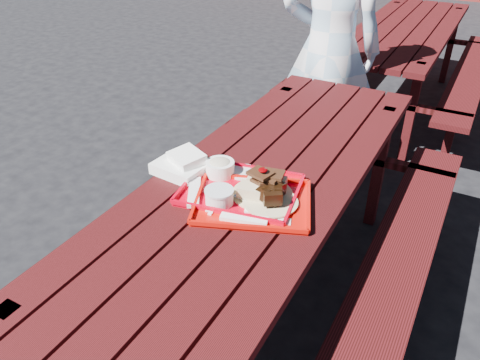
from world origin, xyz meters
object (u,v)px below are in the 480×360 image
(picnic_table_near, at_px, (257,215))
(far_tray, at_px, (251,201))
(near_tray, at_px, (242,183))
(person, at_px, (330,50))
(picnic_table_far, at_px, (402,48))

(picnic_table_near, distance_m, far_tray, 0.29)
(near_tray, bearing_deg, person, 97.39)
(picnic_table_far, height_order, far_tray, far_tray)
(near_tray, bearing_deg, far_tray, -45.29)
(picnic_table_near, xyz_separation_m, near_tray, (-0.01, -0.11, 0.22))
(far_tray, bearing_deg, picnic_table_near, 109.31)
(far_tray, xyz_separation_m, person, (-0.28, 1.61, 0.10))
(near_tray, height_order, far_tray, near_tray)
(picnic_table_near, height_order, person, person)
(far_tray, relative_size, person, 0.29)
(picnic_table_near, relative_size, picnic_table_far, 1.00)
(picnic_table_far, height_order, near_tray, near_tray)
(picnic_table_far, bearing_deg, near_tray, -90.22)
(far_tray, height_order, person, person)
(near_tray, bearing_deg, picnic_table_far, 89.78)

